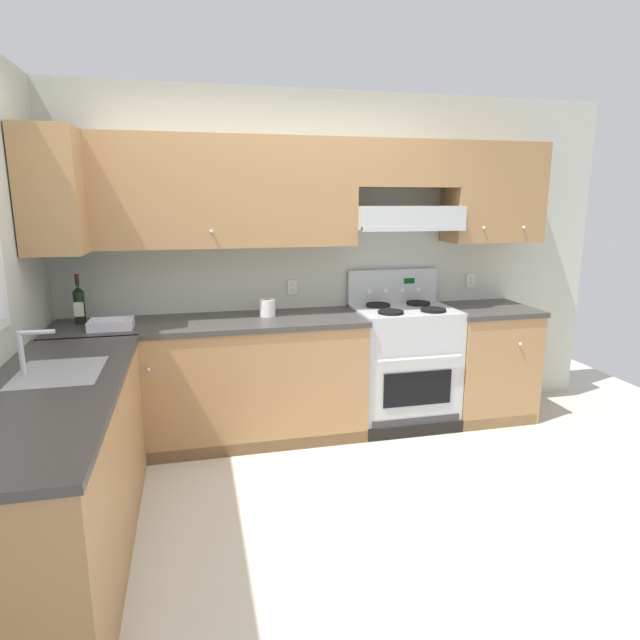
# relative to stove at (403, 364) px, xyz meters

# --- Properties ---
(ground_plane) EXTENTS (7.04, 7.04, 0.00)m
(ground_plane) POSITION_rel_stove_xyz_m (-1.01, -1.25, -0.48)
(ground_plane) COLOR beige
(wall_back) EXTENTS (4.68, 0.57, 2.55)m
(wall_back) POSITION_rel_stove_xyz_m (-0.61, 0.27, 1.00)
(wall_back) COLOR beige
(wall_back) RESTS_ON ground_plane
(counter_back_run) EXTENTS (3.60, 0.65, 0.91)m
(counter_back_run) POSITION_rel_stove_xyz_m (-0.95, -0.01, -0.03)
(counter_back_run) COLOR #A87A4C
(counter_back_run) RESTS_ON ground_plane
(counter_left_run) EXTENTS (0.63, 1.91, 1.13)m
(counter_left_run) POSITION_rel_stove_xyz_m (-2.25, -1.25, -0.02)
(counter_left_run) COLOR #A87A4C
(counter_left_run) RESTS_ON ground_plane
(stove) EXTENTS (0.76, 0.62, 1.20)m
(stove) POSITION_rel_stove_xyz_m (0.00, 0.00, 0.00)
(stove) COLOR #B7BABC
(stove) RESTS_ON ground_plane
(wine_bottle) EXTENTS (0.07, 0.08, 0.35)m
(wine_bottle) POSITION_rel_stove_xyz_m (-2.35, 0.11, 0.57)
(wine_bottle) COLOR black
(wine_bottle) RESTS_ON counter_back_run
(bowl) EXTENTS (0.28, 0.21, 0.06)m
(bowl) POSITION_rel_stove_xyz_m (-2.13, -0.10, 0.45)
(bowl) COLOR silver
(bowl) RESTS_ON counter_back_run
(paper_towel_roll) EXTENTS (0.12, 0.12, 0.13)m
(paper_towel_roll) POSITION_rel_stove_xyz_m (-1.06, 0.06, 0.49)
(paper_towel_roll) COLOR white
(paper_towel_roll) RESTS_ON counter_back_run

